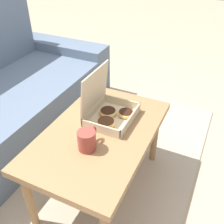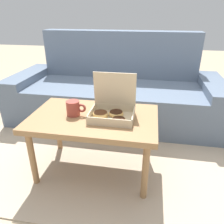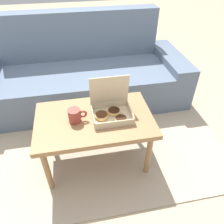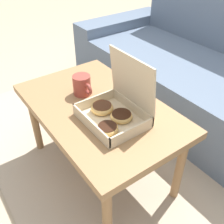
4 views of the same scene
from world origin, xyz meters
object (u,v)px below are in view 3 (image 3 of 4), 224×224
object	(u,v)px
coffee_mug	(75,115)
coffee_table	(95,123)
couch	(84,75)
pastry_box	(111,110)

from	to	relation	value
coffee_mug	coffee_table	bearing A→B (deg)	3.06
couch	coffee_table	world-z (taller)	couch
pastry_box	couch	bearing A→B (deg)	97.62
coffee_table	pastry_box	xyz separation A→B (m)	(0.13, 0.00, 0.11)
coffee_table	coffee_mug	world-z (taller)	coffee_mug
coffee_table	coffee_mug	xyz separation A→B (m)	(-0.14, -0.01, 0.11)
couch	pastry_box	distance (m)	1.03
couch	pastry_box	xyz separation A→B (m)	(0.13, -0.99, 0.23)
coffee_table	coffee_mug	bearing A→B (deg)	-176.94
coffee_table	coffee_mug	size ratio (longest dim) A/B	6.33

